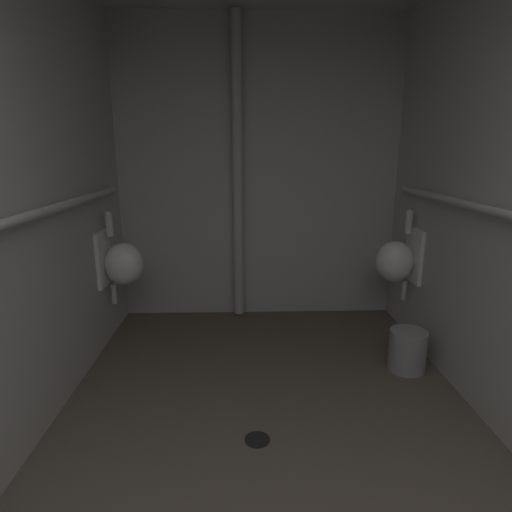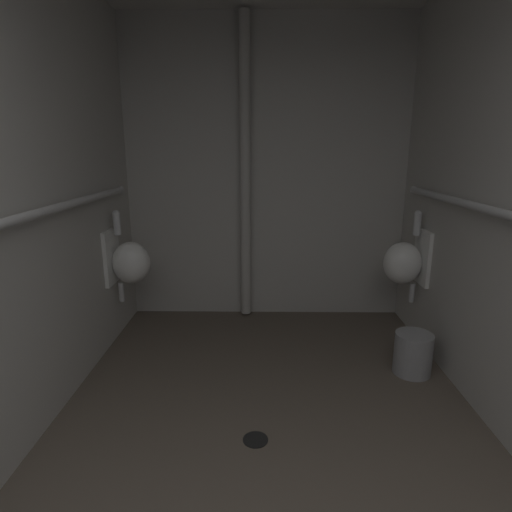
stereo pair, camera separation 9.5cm
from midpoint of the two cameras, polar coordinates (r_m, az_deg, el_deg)
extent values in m
cube|color=brown|center=(2.55, 2.87, -24.18)|extent=(2.65, 3.84, 0.08)
cube|color=#B5B2AC|center=(3.90, 2.11, 11.13)|extent=(2.65, 0.06, 2.66)
ellipsoid|color=white|center=(3.53, -15.79, -0.88)|extent=(0.30, 0.26, 0.34)
cube|color=white|center=(3.56, -18.23, -0.08)|extent=(0.03, 0.30, 0.44)
cylinder|color=silver|center=(3.49, -17.55, 4.05)|extent=(0.06, 0.06, 0.16)
sphere|color=silver|center=(3.48, -17.66, 5.43)|extent=(0.06, 0.06, 0.06)
cylinder|color=#B2B2B2|center=(3.63, -17.04, -4.68)|extent=(0.04, 0.04, 0.16)
ellipsoid|color=white|center=(3.60, 19.91, -0.90)|extent=(0.30, 0.26, 0.34)
cube|color=white|center=(3.64, 22.28, -0.14)|extent=(0.03, 0.30, 0.44)
cylinder|color=silver|center=(3.57, 21.70, 3.91)|extent=(0.06, 0.06, 0.16)
sphere|color=silver|center=(3.55, 21.82, 5.26)|extent=(0.06, 0.06, 0.06)
cylinder|color=#B2B2B2|center=(3.70, 21.05, -4.63)|extent=(0.04, 0.04, 0.16)
cylinder|color=#B2B2B2|center=(2.30, -28.33, 4.43)|extent=(0.05, 2.96, 0.05)
sphere|color=#B2B2B2|center=(3.65, -17.19, 8.56)|extent=(0.06, 0.06, 0.06)
sphere|color=#B2B2B2|center=(3.73, 21.27, 8.33)|extent=(0.06, 0.06, 0.06)
cylinder|color=#B5B2AC|center=(3.79, -0.73, 11.05)|extent=(0.09, 0.09, 2.61)
cylinder|color=black|center=(2.52, 1.11, -23.55)|extent=(0.14, 0.14, 0.01)
cylinder|color=gray|center=(3.26, 21.27, -12.20)|extent=(0.26, 0.26, 0.30)
camera|label=1|loc=(0.05, -89.29, 0.18)|focal=29.56mm
camera|label=2|loc=(0.05, 90.71, -0.18)|focal=29.56mm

